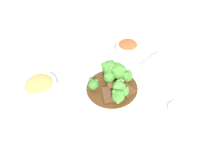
# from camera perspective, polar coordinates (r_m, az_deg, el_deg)

# --- Properties ---
(ground_plane) EXTENTS (4.00, 4.00, 0.00)m
(ground_plane) POSITION_cam_1_polar(r_m,az_deg,el_deg) (0.74, 0.00, -1.76)
(ground_plane) COLOR silver
(main_plate) EXTENTS (0.28, 0.28, 0.02)m
(main_plate) POSITION_cam_1_polar(r_m,az_deg,el_deg) (0.73, 0.00, -1.26)
(main_plate) COLOR white
(main_plate) RESTS_ON ground_plane
(beef_strip_0) EXTENTS (0.06, 0.04, 0.01)m
(beef_strip_0) POSITION_cam_1_polar(r_m,az_deg,el_deg) (0.70, -1.10, -2.78)
(beef_strip_0) COLOR #56331E
(beef_strip_0) RESTS_ON main_plate
(beef_strip_1) EXTENTS (0.06, 0.06, 0.01)m
(beef_strip_1) POSITION_cam_1_polar(r_m,az_deg,el_deg) (0.71, 3.85, -1.64)
(beef_strip_1) COLOR #56331E
(beef_strip_1) RESTS_ON main_plate
(beef_strip_2) EXTENTS (0.04, 0.05, 0.01)m
(beef_strip_2) POSITION_cam_1_polar(r_m,az_deg,el_deg) (0.72, 0.82, -0.27)
(beef_strip_2) COLOR brown
(beef_strip_2) RESTS_ON main_plate
(broccoli_floret_0) EXTENTS (0.05, 0.05, 0.06)m
(broccoli_floret_0) POSITION_cam_1_polar(r_m,az_deg,el_deg) (0.73, 1.73, 3.41)
(broccoli_floret_0) COLOR #8EB756
(broccoli_floret_0) RESTS_ON main_plate
(broccoli_floret_1) EXTENTS (0.03, 0.03, 0.04)m
(broccoli_floret_1) POSITION_cam_1_polar(r_m,az_deg,el_deg) (0.71, -4.90, 0.20)
(broccoli_floret_1) COLOR #7FA84C
(broccoli_floret_1) RESTS_ON main_plate
(broccoli_floret_2) EXTENTS (0.04, 0.04, 0.04)m
(broccoli_floret_2) POSITION_cam_1_polar(r_m,az_deg,el_deg) (0.73, 4.01, 2.07)
(broccoli_floret_2) COLOR #7FA84C
(broccoli_floret_2) RESTS_ON main_plate
(broccoli_floret_3) EXTENTS (0.04, 0.04, 0.04)m
(broccoli_floret_3) POSITION_cam_1_polar(r_m,az_deg,el_deg) (0.72, -0.76, 1.96)
(broccoli_floret_3) COLOR #7FA84C
(broccoli_floret_3) RESTS_ON main_plate
(broccoli_floret_4) EXTENTS (0.04, 0.04, 0.05)m
(broccoli_floret_4) POSITION_cam_1_polar(r_m,az_deg,el_deg) (0.66, 1.65, -3.14)
(broccoli_floret_4) COLOR #8EB756
(broccoli_floret_4) RESTS_ON main_plate
(broccoli_floret_5) EXTENTS (0.05, 0.05, 0.06)m
(broccoli_floret_5) POSITION_cam_1_polar(r_m,az_deg,el_deg) (0.74, -0.70, 4.23)
(broccoli_floret_5) COLOR #8EB756
(broccoli_floret_5) RESTS_ON main_plate
(broccoli_floret_6) EXTENTS (0.04, 0.04, 0.04)m
(broccoli_floret_6) POSITION_cam_1_polar(r_m,az_deg,el_deg) (0.69, 1.83, -0.80)
(broccoli_floret_6) COLOR #8EB756
(broccoli_floret_6) RESTS_ON main_plate
(broccoli_floret_7) EXTENTS (0.03, 0.03, 0.04)m
(broccoli_floret_7) POSITION_cam_1_polar(r_m,az_deg,el_deg) (0.68, 3.07, -1.87)
(broccoli_floret_7) COLOR #8EB756
(broccoli_floret_7) RESTS_ON main_plate
(serving_spoon) EXTENTS (0.16, 0.20, 0.01)m
(serving_spoon) POSITION_cam_1_polar(r_m,az_deg,el_deg) (0.76, 4.62, 2.93)
(serving_spoon) COLOR silver
(serving_spoon) RESTS_ON main_plate
(side_bowl_kimchi) EXTENTS (0.09, 0.09, 0.05)m
(side_bowl_kimchi) POSITION_cam_1_polar(r_m,az_deg,el_deg) (0.87, 4.10, 9.52)
(side_bowl_kimchi) COLOR white
(side_bowl_kimchi) RESTS_ON ground_plane
(side_bowl_appetizer) EXTENTS (0.11, 0.11, 0.04)m
(side_bowl_appetizer) POSITION_cam_1_polar(r_m,az_deg,el_deg) (0.76, -18.38, -0.36)
(side_bowl_appetizer) COLOR white
(side_bowl_appetizer) RESTS_ON ground_plane
(sauce_dish) EXTENTS (0.07, 0.07, 0.01)m
(sauce_dish) POSITION_cam_1_polar(r_m,az_deg,el_deg) (0.71, 17.08, -6.31)
(sauce_dish) COLOR white
(sauce_dish) RESTS_ON ground_plane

